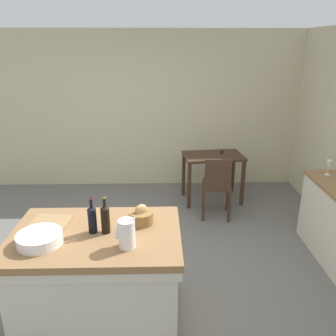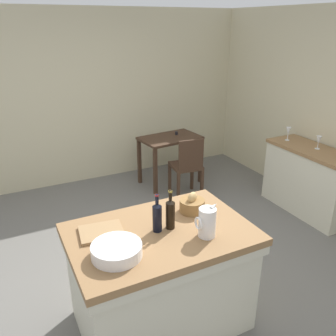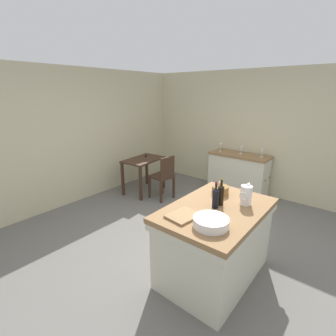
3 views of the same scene
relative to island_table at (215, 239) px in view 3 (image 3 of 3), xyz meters
The scene contains 16 objects.
ground_plane 0.90m from the island_table, 63.92° to the left, with size 6.76×6.76×0.00m, color #66635E.
wall_back 3.40m from the island_table, 84.18° to the left, with size 5.32×0.12×2.60m, color beige.
wall_right 3.12m from the island_table, 13.13° to the left, with size 0.12×5.20×2.60m, color beige.
island_table is the anchor object (origin of this frame).
side_cabinet 2.74m from the island_table, 18.53° to the left, with size 0.52×1.26×0.88m.
writing_desk 2.87m from the island_table, 61.61° to the left, with size 0.95×0.65×0.81m.
wooden_chair 2.34m from the island_table, 55.28° to the left, with size 0.45×0.45×0.92m.
pitcher 0.64m from the island_table, 37.39° to the right, with size 0.17×0.13×0.27m.
wash_bowl 0.63m from the island_table, 159.39° to the right, with size 0.35×0.35×0.09m, color white.
bread_basket 0.62m from the island_table, 23.15° to the left, with size 0.21×0.21×0.18m.
cutting_board 0.62m from the island_table, 157.81° to the left, with size 0.32×0.26×0.02m, color #99754C.
wine_bottle_dark 0.55m from the island_table, ahead, with size 0.07×0.07×0.32m.
wine_bottle_amber 0.54m from the island_table, 144.55° to the left, with size 0.07×0.07×0.31m.
wine_glass_far_left 2.73m from the island_table, ahead, with size 0.07×0.07×0.17m.
wine_glass_left 2.82m from the island_table, 18.19° to the left, with size 0.07×0.07×0.17m.
wine_glass_middle 2.91m from the island_table, 27.17° to the left, with size 0.07×0.07×0.18m.
Camera 3 is at (-2.65, -1.86, 2.15)m, focal length 26.50 mm.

